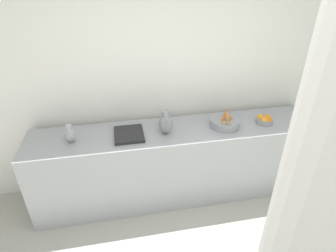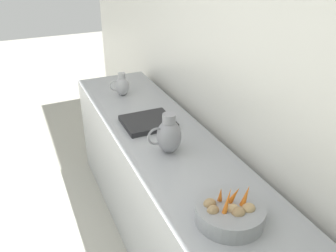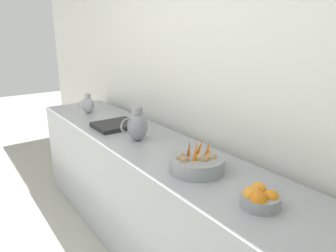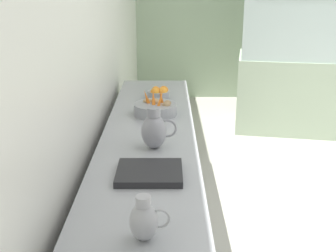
% 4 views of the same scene
% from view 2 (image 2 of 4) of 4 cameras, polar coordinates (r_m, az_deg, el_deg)
% --- Properties ---
extents(tile_wall_left, '(0.10, 7.65, 3.00)m').
position_cam_2_polar(tile_wall_left, '(1.71, 24.12, 6.09)').
color(tile_wall_left, white).
rests_on(tile_wall_left, ground_plane).
extents(prep_counter, '(0.61, 3.24, 0.90)m').
position_cam_2_polar(prep_counter, '(2.38, 2.79, -14.94)').
color(prep_counter, '#9EA0A5').
rests_on(prep_counter, ground_plane).
extents(vegetable_colander, '(0.32, 0.32, 0.22)m').
position_cam_2_polar(vegetable_colander, '(1.72, 9.73, -13.23)').
color(vegetable_colander, gray).
rests_on(vegetable_colander, prep_counter).
extents(metal_pitcher_tall, '(0.21, 0.15, 0.25)m').
position_cam_2_polar(metal_pitcher_tall, '(2.16, 0.09, -1.47)').
color(metal_pitcher_tall, gray).
rests_on(metal_pitcher_tall, prep_counter).
extents(metal_pitcher_short, '(0.16, 0.11, 0.19)m').
position_cam_2_polar(metal_pitcher_short, '(2.99, -7.27, 6.38)').
color(metal_pitcher_short, '#A3A3A8').
rests_on(metal_pitcher_short, prep_counter).
extents(counter_sink_basin, '(0.34, 0.30, 0.04)m').
position_cam_2_polar(counter_sink_basin, '(2.52, -3.18, 0.64)').
color(counter_sink_basin, '#232326').
rests_on(counter_sink_basin, prep_counter).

